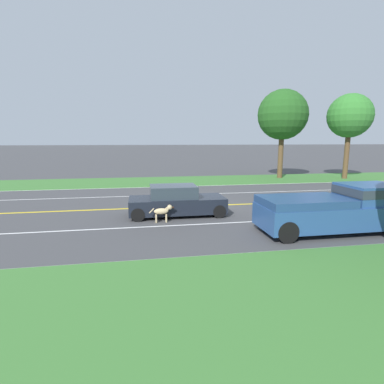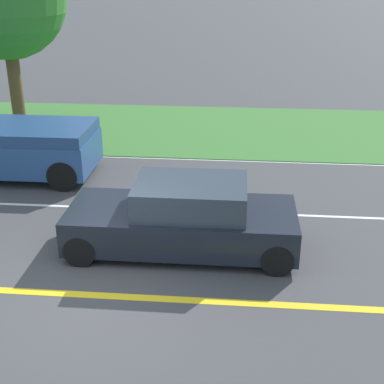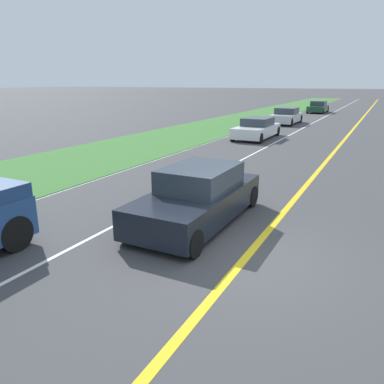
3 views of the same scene
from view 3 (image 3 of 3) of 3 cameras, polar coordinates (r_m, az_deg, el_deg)
ground_plane at (r=7.82m, az=8.21°, el=-9.86°), size 400.00×400.00×0.00m
centre_divider_line at (r=7.82m, az=8.21°, el=-9.83°), size 0.18×160.00×0.01m
lane_edge_line_right at (r=11.87m, az=-25.56°, el=-2.05°), size 0.14×160.00×0.01m
lane_dash_same_dir at (r=9.42m, az=-12.37°, el=-5.36°), size 0.10×160.00×0.01m
ego_car at (r=9.42m, az=0.93°, el=-0.77°), size 1.84×4.44×1.43m
dog at (r=10.56m, az=-2.74°, el=0.18°), size 0.22×1.09×0.78m
car_trailing_near at (r=24.25m, az=9.83°, el=9.49°), size 1.88×4.58×1.28m
car_trailing_mid at (r=33.31m, az=14.15°, el=11.14°), size 1.93×4.46×1.34m
car_trailing_far at (r=46.62m, az=18.67°, el=12.15°), size 1.85×4.39×1.32m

